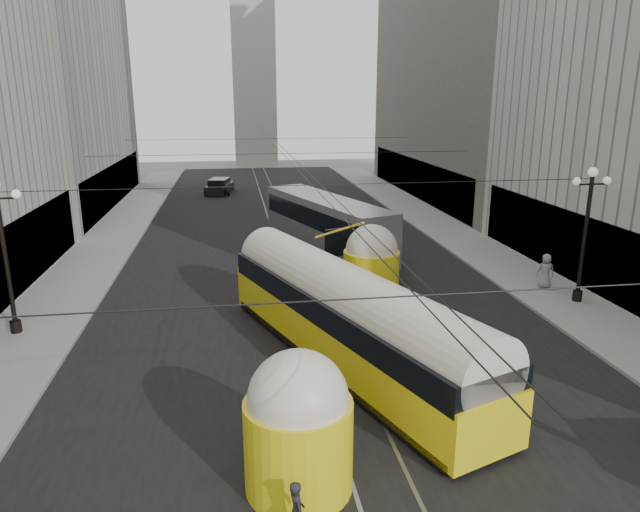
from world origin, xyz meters
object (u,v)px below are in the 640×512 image
object	(u,v)px
city_bus	(326,221)
pedestrian_crossing_a	(297,512)
streetcar	(347,316)
pedestrian_sidewalk_right	(546,271)

from	to	relation	value
city_bus	pedestrian_crossing_a	bearing A→B (deg)	-100.69
streetcar	pedestrian_sidewalk_right	distance (m)	13.35
streetcar	city_bus	bearing A→B (deg)	83.32
streetcar	pedestrian_crossing_a	world-z (taller)	streetcar
city_bus	pedestrian_sidewalk_right	size ratio (longest dim) A/B	7.59
streetcar	city_bus	distance (m)	16.72
pedestrian_sidewalk_right	city_bus	bearing A→B (deg)	-32.75
city_bus	pedestrian_crossing_a	xyz separation A→B (m)	(-4.75, -25.15, -1.06)
pedestrian_sidewalk_right	pedestrian_crossing_a	bearing A→B (deg)	59.71
city_bus	pedestrian_crossing_a	size ratio (longest dim) A/B	8.99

